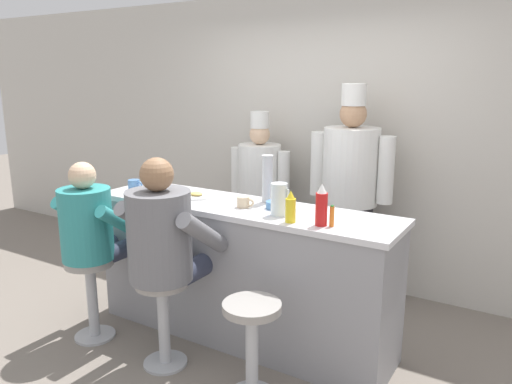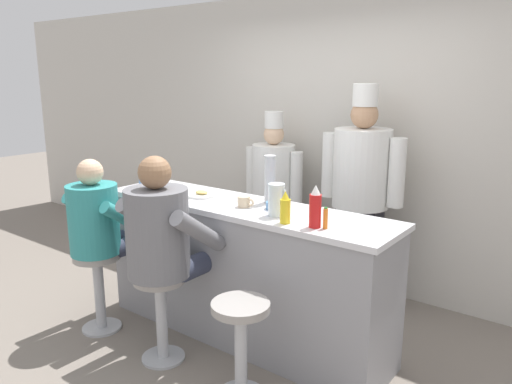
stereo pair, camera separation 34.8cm
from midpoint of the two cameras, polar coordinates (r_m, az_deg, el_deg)
name	(u,v)px [view 1 (the left image)]	position (r m, az deg, el deg)	size (l,w,h in m)	color
ground_plane	(220,352)	(3.80, -6.93, -17.81)	(20.00, 20.00, 0.00)	slate
wall_back	(322,141)	(4.75, 5.48, 5.86)	(10.00, 0.06, 2.70)	beige
diner_counter	(241,272)	(3.78, -4.38, -9.13)	(2.35, 0.58, 1.04)	gray
ketchup_bottle_red	(321,206)	(3.09, 4.32, -1.65)	(0.08, 0.08, 0.27)	red
mustard_bottle_yellow	(291,208)	(3.16, 0.84, -1.83)	(0.07, 0.07, 0.21)	yellow
hot_sauce_bottle_orange	(332,216)	(3.09, 5.50, -2.82)	(0.03, 0.03, 0.14)	orange
water_pitcher_clear	(279,199)	(3.31, -0.34, -0.88)	(0.13, 0.11, 0.22)	silver
breakfast_plate	(196,196)	(3.86, -9.40, -0.48)	(0.23, 0.23, 0.05)	white
cereal_bowl	(276,205)	(3.50, -0.57, -1.52)	(0.14, 0.14, 0.05)	#4C7FB7
coffee_mug_blue	(134,185)	(4.24, -16.04, 0.78)	(0.14, 0.10, 0.08)	#4C7AB2
coffee_mug_tan	(244,202)	(3.54, -4.22, -1.19)	(0.13, 0.09, 0.08)	beige
cup_stack_steel	(267,179)	(3.64, -1.43, 1.49)	(0.09, 0.09, 0.35)	#B7BABF
diner_seated_teal	(90,230)	(3.91, -20.88, -4.17)	(0.57, 0.56, 1.36)	#B2B5BA
diner_seated_grey	(164,241)	(3.39, -13.44, -5.51)	(0.64, 0.63, 1.45)	#B2B5BA
empty_stool_round	(252,335)	(3.13, -3.79, -16.08)	(0.36, 0.36, 0.63)	#B2B5BA
cook_in_whites_near	(260,188)	(4.80, -1.66, 0.43)	(0.63, 0.41, 1.63)	#232328
cook_in_whites_far	(350,185)	(4.30, 8.44, 0.77)	(0.74, 0.47, 1.89)	#232328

